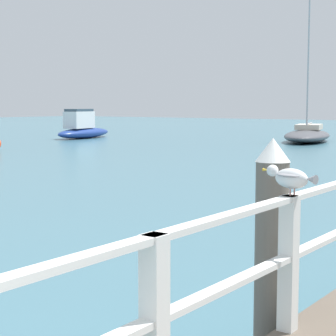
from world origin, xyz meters
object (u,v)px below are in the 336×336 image
at_px(dock_piling_near, 271,249).
at_px(boat_2, 83,129).
at_px(seagull_foreground, 291,177).
at_px(boat_1, 307,135).

xyz_separation_m(dock_piling_near, boat_2, (-24.86, 23.40, -0.34)).
bearing_deg(seagull_foreground, boat_2, 58.08).
relative_size(dock_piling_near, boat_2, 0.35).
bearing_deg(boat_1, dock_piling_near, 95.92).
distance_m(dock_piling_near, boat_1, 30.87).
height_order(seagull_foreground, boat_1, boat_1).
xyz_separation_m(dock_piling_near, boat_1, (-11.88, 28.49, -0.55)).
xyz_separation_m(dock_piling_near, seagull_foreground, (0.37, -0.46, 0.68)).
bearing_deg(seagull_foreground, dock_piling_near, 50.59).
bearing_deg(dock_piling_near, boat_1, 112.63).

